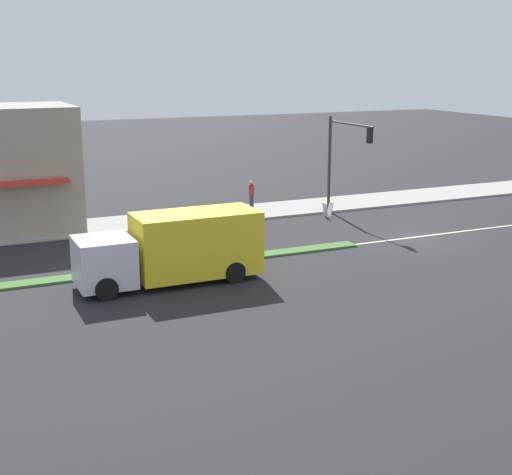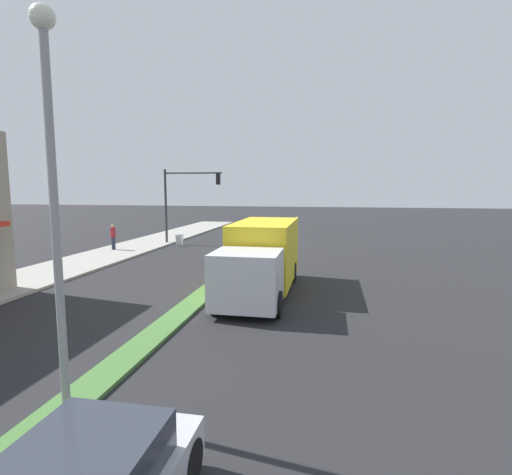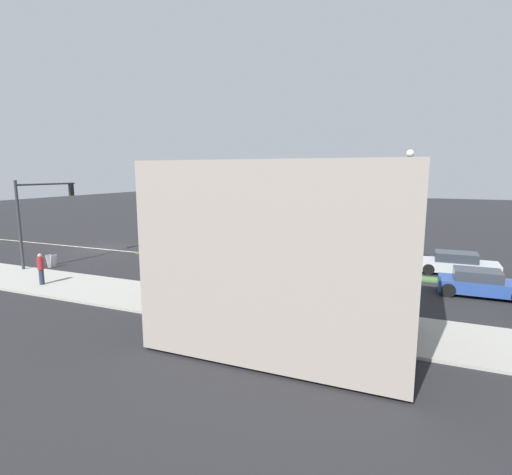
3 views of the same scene
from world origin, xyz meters
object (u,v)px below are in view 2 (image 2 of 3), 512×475
at_px(traffic_signal_main, 183,193).
at_px(street_lamp, 51,162).
at_px(pedestrian, 113,236).
at_px(warning_aframe_sign, 179,240).
at_px(delivery_truck, 262,257).

xyz_separation_m(traffic_signal_main, street_lamp, (-6.12, 22.37, 0.88)).
distance_m(traffic_signal_main, pedestrian, 6.16).
bearing_deg(pedestrian, traffic_signal_main, -129.84).
bearing_deg(pedestrian, warning_aframe_sign, -136.11).
bearing_deg(delivery_truck, pedestrian, -36.35).
bearing_deg(pedestrian, delivery_truck, 143.65).
xyz_separation_m(warning_aframe_sign, delivery_truck, (-8.36, 12.02, 1.04)).
xyz_separation_m(street_lamp, pedestrian, (9.62, -18.19, -3.75)).
height_order(traffic_signal_main, street_lamp, street_lamp).
bearing_deg(street_lamp, traffic_signal_main, -74.69).
relative_size(traffic_signal_main, street_lamp, 0.76).
bearing_deg(delivery_truck, traffic_signal_main, -57.13).
bearing_deg(traffic_signal_main, street_lamp, 105.31).
xyz_separation_m(traffic_signal_main, delivery_truck, (-8.32, 12.88, -2.43)).
distance_m(pedestrian, warning_aframe_sign, 4.83).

